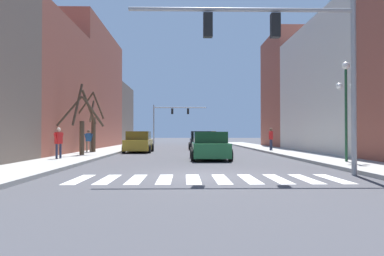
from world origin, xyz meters
The scene contains 17 objects.
ground_plane centered at (0.00, 0.00, 0.00)m, with size 240.00×240.00×0.00m, color #424247.
sidewalk_left centered at (-6.88, 0.00, 0.07)m, with size 2.88×90.00×0.15m.
building_row_left centered at (-11.32, 16.99, 5.54)m, with size 6.00×49.31×12.93m.
building_row_right centered at (11.32, 12.90, 5.29)m, with size 6.00×37.17×11.83m.
crosswalk_stripes centered at (0.00, -0.84, 0.00)m, with size 8.55×2.60×0.01m.
traffic_signal_near centered at (2.82, 0.16, 4.54)m, with size 7.94×0.28×6.17m.
traffic_signal_far centered at (-2.79, 42.36, 4.21)m, with size 7.85×0.28×5.72m.
street_lamp_right_corner centered at (6.86, 4.60, 3.44)m, with size 0.95×0.36×4.67m.
car_driving_away_lane centered at (-4.26, 16.39, 0.76)m, with size 2.11×4.28×1.63m.
car_driving_toward_lane centered at (1.89, 28.36, 0.80)m, with size 2.02×4.39×1.72m.
car_parked_right_near centered at (0.79, 21.54, 0.78)m, with size 2.20×4.76×1.68m.
car_parked_left_mid centered at (0.71, 8.09, 0.73)m, with size 2.19×4.27×1.56m.
pedestrian_on_left_sidewalk centered at (-7.30, 6.94, 1.11)m, with size 0.36×0.67×1.63m.
pedestrian_near_right_corner centered at (6.21, 16.97, 1.20)m, with size 0.46×0.70×1.77m.
pedestrian_waiting_at_curb centered at (-7.57, 14.14, 1.09)m, with size 0.68×0.28×1.59m.
street_tree_right_far centered at (-6.98, 10.37, 2.16)m, with size 2.50×2.18×4.37m.
street_tree_right_near centered at (-7.30, 14.18, 1.98)m, with size 2.28×1.51×4.35m.
Camera 1 is at (-0.74, -12.75, 1.44)m, focal length 35.00 mm.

